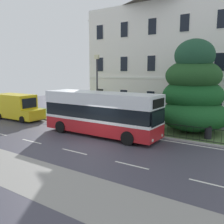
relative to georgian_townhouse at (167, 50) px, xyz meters
name	(u,v)px	position (x,y,z in m)	size (l,w,h in m)	color
ground_plane	(101,141)	(0.77, -13.98, -7.28)	(60.00, 56.00, 0.18)	#403E4A
georgian_townhouse	(167,50)	(0.00, 0.00, 0.00)	(16.46, 8.44, 14.20)	white
iron_verge_railing	(118,123)	(0.00, -10.51, -6.64)	(17.04, 0.04, 0.97)	black
evergreen_tree	(193,93)	(5.26, -7.53, -4.14)	(5.49, 5.56, 7.24)	#423328
single_decker_bus	(101,113)	(-0.26, -12.55, -5.53)	(9.44, 2.70, 3.31)	#B31B21
white_panel_van	(17,107)	(-11.22, -12.16, -5.95)	(5.68, 2.29, 2.57)	yellow
street_lamp_post	(97,85)	(-2.48, -10.05, -3.57)	(0.36, 0.24, 6.18)	#333338
litter_bin	(208,132)	(6.99, -9.53, -6.62)	(0.49, 0.49, 1.03)	black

